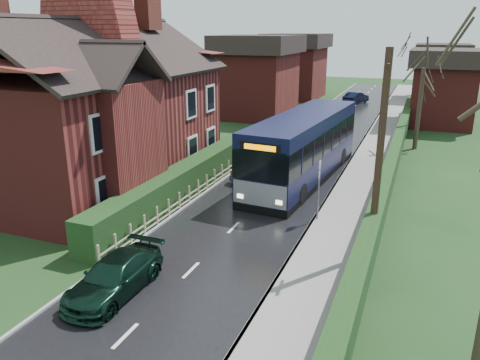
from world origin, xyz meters
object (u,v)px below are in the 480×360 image
at_px(brick_house, 98,106).
at_px(car_silver, 257,165).
at_px(bus, 303,148).
at_px(bus_stop_sign, 319,182).
at_px(car_green, 115,277).
at_px(telegraph_pole, 379,158).

bearing_deg(brick_house, car_silver, 31.53).
bearing_deg(bus, car_silver, -161.56).
bearing_deg(bus_stop_sign, bus, 102.75).
height_order(car_green, bus_stop_sign, bus_stop_sign).
bearing_deg(brick_house, car_green, -51.51).
distance_m(car_silver, telegraph_pole, 11.17).
bearing_deg(car_green, car_silver, 89.76).
bearing_deg(brick_house, bus_stop_sign, -3.70).
bearing_deg(telegraph_pole, car_green, -148.84).
bearing_deg(bus, car_green, -95.86).
relative_size(bus, car_silver, 2.86).
xyz_separation_m(brick_house, car_green, (7.13, -8.97, -3.78)).
height_order(brick_house, bus, brick_house).
relative_size(car_green, telegraph_pole, 0.54).
distance_m(bus, car_green, 14.33).
relative_size(brick_house, telegraph_pole, 1.91).
height_order(car_silver, bus_stop_sign, bus_stop_sign).
xyz_separation_m(bus_stop_sign, telegraph_pole, (2.60, -2.65, 2.00)).
height_order(brick_house, telegraph_pole, brick_house).
bearing_deg(bus_stop_sign, brick_house, 168.72).
xyz_separation_m(brick_house, bus, (9.78, 5.05, -2.54)).
bearing_deg(telegraph_pole, brick_house, 161.03).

